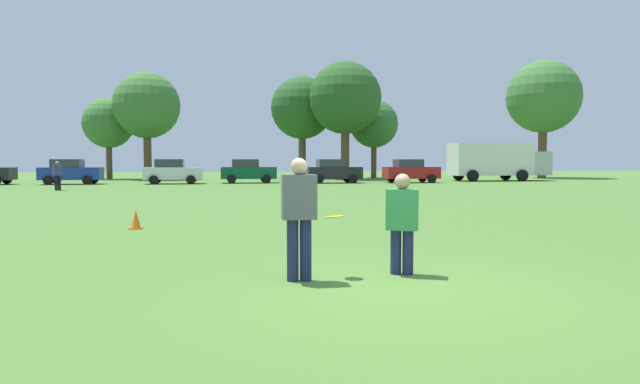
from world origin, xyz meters
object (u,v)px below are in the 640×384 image
object	(u,v)px
parked_car_far_right	(411,171)
traffic_cone	(136,220)
parked_car_mid_right	(248,171)
parked_car_mid_left	(70,172)
box_truck	(497,160)
frisbee	(335,217)
player_thrower	(299,212)
bystander_far_jogger	(57,174)
parked_car_center	(173,171)
player_defender	(402,219)
parked_car_near_right	(333,171)

from	to	relation	value
parked_car_far_right	traffic_cone	bearing A→B (deg)	-120.81
traffic_cone	parked_car_mid_right	xyz separation A→B (m)	(3.36, 28.01, 0.69)
traffic_cone	parked_car_mid_left	xyz separation A→B (m)	(-9.43, 27.66, 0.69)
box_truck	frisbee	bearing A→B (deg)	-119.82
player_thrower	bystander_far_jogger	size ratio (longest dim) A/B	1.04
player_thrower	parked_car_center	size ratio (longest dim) A/B	0.41
player_defender	parked_car_near_right	size ratio (longest dim) A/B	0.36
parked_car_mid_left	parked_car_mid_right	bearing A→B (deg)	1.59
player_defender	parked_car_far_right	world-z (taller)	parked_car_far_right
parked_car_center	parked_car_mid_right	xyz separation A→B (m)	(5.53, 0.77, 0.00)
parked_car_mid_left	traffic_cone	bearing A→B (deg)	-71.18
parked_car_mid_right	bystander_far_jogger	xyz separation A→B (m)	(-11.08, -8.83, 0.03)
player_defender	parked_car_mid_right	world-z (taller)	parked_car_mid_right
parked_car_near_right	box_truck	bearing A→B (deg)	9.40
player_defender	player_thrower	bearing A→B (deg)	-172.48
player_thrower	parked_car_mid_left	world-z (taller)	parked_car_mid_left
parked_car_near_right	parked_car_far_right	world-z (taller)	same
parked_car_center	parked_car_far_right	world-z (taller)	same
traffic_cone	frisbee	bearing A→B (deg)	-58.04
traffic_cone	parked_car_mid_right	bearing A→B (deg)	83.17
traffic_cone	parked_car_center	world-z (taller)	parked_car_center
parked_car_mid_left	bystander_far_jogger	distance (m)	8.65
traffic_cone	parked_car_far_right	distance (m)	31.08
player_defender	traffic_cone	bearing A→B (deg)	128.15
frisbee	traffic_cone	xyz separation A→B (m)	(-3.95, 6.33, -0.66)
player_defender	bystander_far_jogger	xyz separation A→B (m)	(-12.70, 25.52, 0.11)
frisbee	parked_car_mid_left	world-z (taller)	parked_car_mid_left
frisbee	parked_car_mid_right	bearing A→B (deg)	90.99
bystander_far_jogger	parked_car_mid_left	bearing A→B (deg)	101.39
parked_car_near_right	parked_car_mid_left	bearing A→B (deg)	178.01
parked_car_mid_right	box_truck	world-z (taller)	box_truck
traffic_cone	parked_car_near_right	world-z (taller)	parked_car_near_right
parked_car_mid_left	parked_car_mid_right	size ratio (longest dim) A/B	1.00
player_defender	parked_car_near_right	bearing A→B (deg)	81.72
player_defender	parked_car_mid_right	xyz separation A→B (m)	(-1.62, 34.35, 0.08)
frisbee	box_truck	world-z (taller)	box_truck
traffic_cone	box_truck	distance (m)	38.26
player_thrower	parked_car_near_right	size ratio (longest dim) A/B	0.41
parked_car_mid_right	bystander_far_jogger	bearing A→B (deg)	-141.42
traffic_cone	bystander_far_jogger	size ratio (longest dim) A/B	0.28
bystander_far_jogger	parked_car_center	bearing A→B (deg)	55.47
traffic_cone	parked_car_mid_right	distance (m)	28.22
player_thrower	bystander_far_jogger	bearing A→B (deg)	113.37
parked_car_mid_left	player_thrower	bearing A→B (deg)	-69.44
traffic_cone	box_truck	bearing A→B (deg)	50.28
parked_car_mid_right	player_thrower	bearing A→B (deg)	-89.93
player_thrower	traffic_cone	size ratio (longest dim) A/B	3.65
bystander_far_jogger	parked_car_mid_right	bearing A→B (deg)	38.58
box_truck	traffic_cone	bearing A→B (deg)	-129.72
parked_car_near_right	bystander_far_jogger	world-z (taller)	parked_car_near_right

